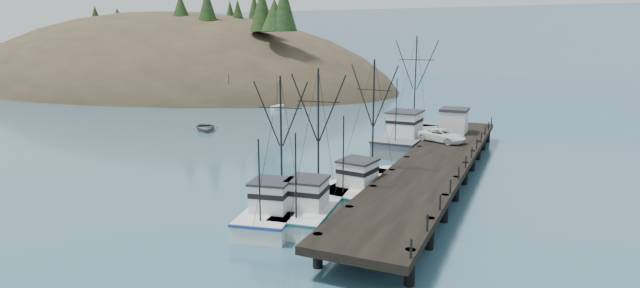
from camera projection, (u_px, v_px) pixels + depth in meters
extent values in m
plane|color=#31586D|center=(196.00, 216.00, 35.99)|extent=(400.00, 400.00, 0.00)
cube|color=black|center=(435.00, 162.00, 44.45)|extent=(6.00, 44.00, 0.50)
cylinder|color=black|center=(318.00, 251.00, 27.72)|extent=(0.56, 0.56, 2.00)
cylinder|color=black|center=(410.00, 268.00, 25.67)|extent=(0.56, 0.56, 2.00)
cylinder|color=black|center=(349.00, 221.00, 32.19)|extent=(0.56, 0.56, 2.00)
cylinder|color=black|center=(430.00, 234.00, 30.15)|extent=(0.56, 0.56, 2.00)
cylinder|color=black|center=(373.00, 199.00, 36.67)|extent=(0.56, 0.56, 2.00)
cylinder|color=black|center=(444.00, 208.00, 34.62)|extent=(0.56, 0.56, 2.00)
cylinder|color=black|center=(391.00, 181.00, 41.15)|extent=(0.56, 0.56, 2.00)
cylinder|color=black|center=(456.00, 189.00, 39.10)|extent=(0.56, 0.56, 2.00)
cylinder|color=black|center=(406.00, 167.00, 45.63)|extent=(0.56, 0.56, 2.00)
cylinder|color=black|center=(465.00, 173.00, 43.58)|extent=(0.56, 0.56, 2.00)
cylinder|color=black|center=(419.00, 156.00, 50.10)|extent=(0.56, 0.56, 2.00)
cylinder|color=black|center=(472.00, 161.00, 48.06)|extent=(0.56, 0.56, 2.00)
cylinder|color=black|center=(429.00, 146.00, 54.58)|extent=(0.56, 0.56, 2.00)
cylinder|color=black|center=(478.00, 150.00, 52.53)|extent=(0.56, 0.56, 2.00)
cylinder|color=black|center=(438.00, 138.00, 59.06)|extent=(0.56, 0.56, 2.00)
cylinder|color=black|center=(483.00, 142.00, 57.01)|extent=(0.56, 0.56, 2.00)
cylinder|color=black|center=(445.00, 131.00, 63.54)|extent=(0.56, 0.56, 2.00)
cylinder|color=black|center=(488.00, 134.00, 61.49)|extent=(0.56, 0.56, 2.00)
ellipsoid|color=#382D1E|center=(166.00, 109.00, 134.66)|extent=(132.00, 78.00, 51.00)
ellipsoid|color=black|center=(161.00, 92.00, 139.38)|extent=(109.20, 62.40, 41.60)
ellipsoid|color=black|center=(36.00, 98.00, 142.84)|extent=(57.60, 39.60, 32.40)
cube|color=beige|center=(215.00, 95.00, 100.82)|extent=(4.00, 5.00, 2.80)
cube|color=beige|center=(203.00, 92.00, 106.77)|extent=(4.00, 5.00, 2.80)
cube|color=beige|center=(248.00, 93.00, 104.62)|extent=(4.00, 5.00, 2.80)
cube|color=#9EB2C6|center=(505.00, 73.00, 184.30)|extent=(360.00, 40.00, 26.00)
cube|color=silver|center=(386.00, 68.00, 217.43)|extent=(180.00, 25.00, 18.00)
cube|color=silver|center=(192.00, 100.00, 102.20)|extent=(1.00, 3.50, 0.90)
cylinder|color=black|center=(192.00, 85.00, 101.60)|extent=(0.08, 0.08, 6.00)
cube|color=silver|center=(220.00, 97.00, 106.44)|extent=(1.00, 3.50, 0.90)
cylinder|color=black|center=(219.00, 84.00, 105.84)|extent=(0.08, 0.08, 6.00)
cube|color=silver|center=(210.00, 96.00, 108.02)|extent=(1.00, 3.50, 0.90)
cylinder|color=black|center=(210.00, 83.00, 107.42)|extent=(0.08, 0.08, 6.00)
cube|color=silver|center=(191.00, 99.00, 103.92)|extent=(1.00, 3.50, 0.90)
cylinder|color=black|center=(191.00, 85.00, 103.32)|extent=(0.08, 0.08, 6.00)
cube|color=silver|center=(277.00, 108.00, 90.02)|extent=(1.00, 3.50, 0.90)
cylinder|color=black|center=(277.00, 92.00, 89.42)|extent=(0.08, 0.08, 6.00)
cube|color=silver|center=(213.00, 98.00, 105.24)|extent=(1.00, 3.50, 0.90)
cylinder|color=black|center=(212.00, 84.00, 104.64)|extent=(0.08, 0.08, 6.00)
cube|color=silver|center=(232.00, 97.00, 105.98)|extent=(1.00, 3.50, 0.90)
cylinder|color=black|center=(232.00, 84.00, 105.38)|extent=(0.08, 0.08, 6.00)
cube|color=silver|center=(229.00, 105.00, 93.96)|extent=(1.00, 3.50, 0.90)
cylinder|color=black|center=(229.00, 90.00, 93.36)|extent=(0.08, 0.08, 6.00)
cube|color=silver|center=(313.00, 213.00, 35.35)|extent=(4.38, 9.10, 1.60)
cube|color=silver|center=(330.00, 195.00, 39.45)|extent=(3.41, 3.41, 1.60)
cube|color=#17545F|center=(313.00, 203.00, 35.21)|extent=(4.47, 9.33, 0.18)
cube|color=silver|center=(307.00, 194.00, 33.94)|extent=(2.66, 2.73, 1.90)
cube|color=#26262B|center=(307.00, 179.00, 33.72)|extent=(2.89, 2.97, 0.16)
cylinder|color=black|center=(318.00, 134.00, 35.48)|extent=(0.14, 0.14, 9.29)
cylinder|color=black|center=(296.00, 176.00, 31.46)|extent=(0.10, 0.10, 5.57)
cube|color=silver|center=(277.00, 215.00, 34.83)|extent=(4.91, 8.97, 1.60)
cube|color=silver|center=(294.00, 197.00, 38.87)|extent=(3.37, 3.37, 1.60)
cube|color=navy|center=(277.00, 206.00, 34.69)|extent=(5.01, 9.19, 0.18)
cube|color=silver|center=(271.00, 196.00, 33.43)|extent=(2.79, 2.79, 1.90)
cube|color=#26262B|center=(271.00, 181.00, 33.22)|extent=(3.03, 3.04, 0.16)
cylinder|color=black|center=(281.00, 139.00, 35.00)|extent=(0.14, 0.14, 8.81)
cylinder|color=black|center=(259.00, 181.00, 31.01)|extent=(0.10, 0.10, 5.28)
cube|color=silver|center=(364.00, 191.00, 40.45)|extent=(4.78, 9.49, 1.60)
cube|color=silver|center=(387.00, 178.00, 44.21)|extent=(3.46, 3.46, 1.60)
cube|color=#165A54|center=(364.00, 183.00, 40.31)|extent=(4.88, 9.73, 0.18)
cube|color=silver|center=(358.00, 173.00, 39.12)|extent=(2.79, 2.89, 1.90)
cube|color=#26262B|center=(358.00, 160.00, 38.91)|extent=(3.03, 3.15, 0.16)
cylinder|color=black|center=(373.00, 120.00, 40.44)|extent=(0.14, 0.14, 9.70)
cylinder|color=black|center=(343.00, 155.00, 36.79)|extent=(0.10, 0.10, 5.82)
cube|color=slate|center=(408.00, 142.00, 58.12)|extent=(5.12, 13.49, 2.20)
cube|color=slate|center=(423.00, 132.00, 63.99)|extent=(4.62, 4.62, 2.20)
cube|color=black|center=(409.00, 133.00, 57.92)|extent=(5.22, 13.83, 0.18)
cube|color=silver|center=(405.00, 124.00, 56.12)|extent=(3.37, 3.88, 2.60)
cube|color=#26262B|center=(405.00, 112.00, 55.84)|extent=(3.66, 4.23, 0.16)
cylinder|color=black|center=(415.00, 84.00, 58.56)|extent=(0.14, 0.14, 11.05)
cylinder|color=black|center=(396.00, 110.00, 52.70)|extent=(0.10, 0.10, 6.63)
cube|color=silver|center=(454.00, 122.00, 56.96)|extent=(2.80, 3.00, 2.50)
cube|color=#26262B|center=(455.00, 110.00, 56.67)|extent=(3.00, 3.20, 0.30)
imported|color=white|center=(442.00, 135.00, 51.86)|extent=(5.45, 4.12, 1.38)
imported|color=#565B60|center=(205.00, 130.00, 69.61)|extent=(6.43, 6.62, 1.12)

